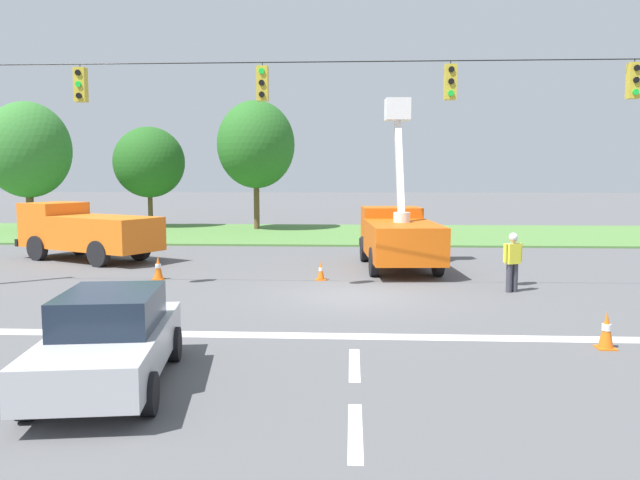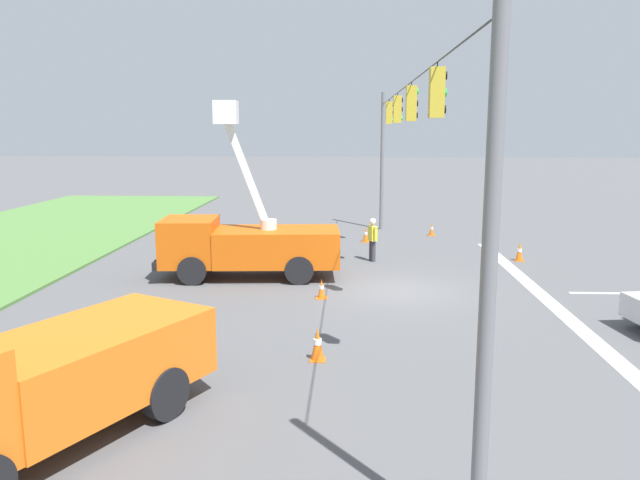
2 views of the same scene
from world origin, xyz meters
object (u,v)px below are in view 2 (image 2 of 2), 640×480
(utility_truck_support_near, at_px, (35,382))
(utility_truck_bucket_lift, at_px, (246,242))
(traffic_cone_mid_right, at_px, (366,235))
(traffic_cone_mid_left, at_px, (432,229))
(traffic_cone_foreground_left, at_px, (321,289))
(traffic_cone_near_bucket, at_px, (318,344))
(road_worker, at_px, (373,237))
(traffic_cone_foreground_right, at_px, (520,252))

(utility_truck_support_near, bearing_deg, utility_truck_bucket_lift, -6.42)
(utility_truck_bucket_lift, relative_size, traffic_cone_mid_right, 9.09)
(utility_truck_support_near, distance_m, traffic_cone_mid_left, 23.77)
(utility_truck_bucket_lift, distance_m, traffic_cone_foreground_left, 4.10)
(utility_truck_support_near, relative_size, traffic_cone_near_bucket, 8.31)
(road_worker, distance_m, traffic_cone_foreground_left, 6.08)
(traffic_cone_mid_left, bearing_deg, utility_truck_support_near, 156.98)
(utility_truck_support_near, bearing_deg, traffic_cone_near_bucket, -45.62)
(utility_truck_support_near, height_order, traffic_cone_foreground_right, utility_truck_support_near)
(utility_truck_bucket_lift, bearing_deg, traffic_cone_mid_right, -31.39)
(traffic_cone_foreground_right, bearing_deg, utility_truck_bucket_lift, 107.57)
(utility_truck_bucket_lift, distance_m, traffic_cone_near_bucket, 8.73)
(road_worker, distance_m, traffic_cone_near_bucket, 11.31)
(traffic_cone_mid_left, bearing_deg, utility_truck_bucket_lift, 139.95)
(traffic_cone_near_bucket, bearing_deg, utility_truck_support_near, 134.38)
(utility_truck_support_near, relative_size, traffic_cone_foreground_left, 10.62)
(traffic_cone_foreground_left, bearing_deg, traffic_cone_mid_left, -22.47)
(traffic_cone_foreground_left, xyz_separation_m, traffic_cone_foreground_right, (6.12, -7.82, 0.08))
(utility_truck_support_near, distance_m, traffic_cone_near_bucket, 6.27)
(traffic_cone_foreground_left, xyz_separation_m, traffic_cone_near_bucket, (-5.40, -0.16, 0.10))
(traffic_cone_foreground_right, xyz_separation_m, traffic_cone_near_bucket, (-11.53, 7.66, 0.02))
(utility_truck_bucket_lift, bearing_deg, traffic_cone_near_bucket, -159.54)
(traffic_cone_mid_right, bearing_deg, road_worker, -177.73)
(traffic_cone_foreground_right, bearing_deg, utility_truck_support_near, 142.68)
(road_worker, relative_size, traffic_cone_foreground_right, 2.30)
(traffic_cone_foreground_left, distance_m, traffic_cone_near_bucket, 5.41)
(utility_truck_bucket_lift, height_order, traffic_cone_foreground_right, utility_truck_bucket_lift)
(utility_truck_bucket_lift, xyz_separation_m, traffic_cone_foreground_left, (-2.74, -2.87, -1.02))
(utility_truck_support_near, relative_size, road_worker, 3.76)
(utility_truck_bucket_lift, distance_m, road_worker, 5.58)
(road_worker, bearing_deg, traffic_cone_mid_left, -26.80)
(utility_truck_bucket_lift, relative_size, traffic_cone_foreground_right, 8.61)
(traffic_cone_foreground_left, bearing_deg, utility_truck_bucket_lift, 46.40)
(utility_truck_support_near, bearing_deg, traffic_cone_mid_left, -23.02)
(traffic_cone_near_bucket, bearing_deg, traffic_cone_foreground_right, -33.61)
(traffic_cone_mid_right, bearing_deg, traffic_cone_foreground_left, 170.84)
(utility_truck_support_near, xyz_separation_m, traffic_cone_mid_right, (19.87, -5.91, -0.85))
(traffic_cone_foreground_left, bearing_deg, road_worker, -17.36)
(traffic_cone_mid_right, xyz_separation_m, traffic_cone_near_bucket, (-15.52, 1.47, 0.04))
(traffic_cone_foreground_right, bearing_deg, traffic_cone_mid_left, 25.17)
(road_worker, relative_size, traffic_cone_near_bucket, 2.21)
(utility_truck_bucket_lift, relative_size, traffic_cone_mid_left, 10.29)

